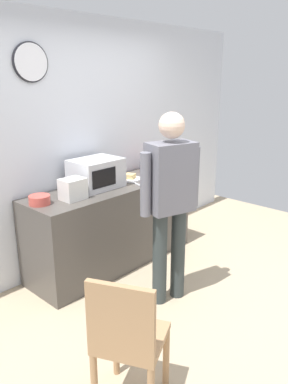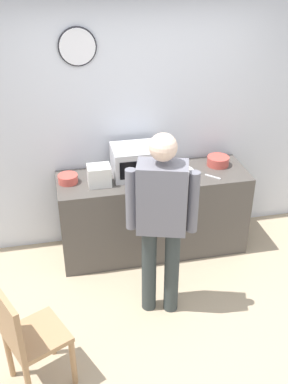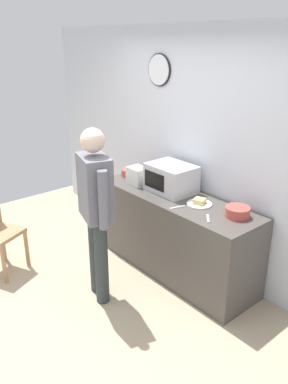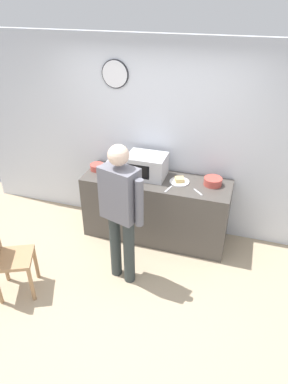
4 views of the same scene
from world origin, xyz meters
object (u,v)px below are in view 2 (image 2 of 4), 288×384
microwave (137,161)px  spoon_utensil (213,177)px  sandwich_plate (182,170)px  person_standing (162,215)px  toaster (99,175)px  wooden_chair (26,335)px  salad_bowl (218,161)px  fork_utensil (179,182)px  cereal_bowl (68,179)px

microwave → spoon_utensil: bearing=-16.6°
sandwich_plate → person_standing: (-0.45, -0.94, 0.10)m
sandwich_plate → toaster: 0.86m
wooden_chair → spoon_utensil: bearing=36.2°
wooden_chair → microwave: bearing=54.4°
microwave → wooden_chair: (-1.13, -1.57, -0.52)m
spoon_utensil → wooden_chair: 2.32m
salad_bowl → wooden_chair: (-1.99, -1.60, -0.42)m
person_standing → salad_bowl: bearing=49.3°
toaster → wooden_chair: bearing=-116.8°
salad_bowl → person_standing: bearing=-130.7°
salad_bowl → fork_utensil: 0.58m
sandwich_plate → fork_utensil: (-0.09, -0.22, -0.02)m
microwave → toaster: bearing=-161.3°
spoon_utensil → fork_utensil: bearing=-174.1°
microwave → person_standing: bearing=-89.6°
person_standing → fork_utensil: bearing=63.7°
sandwich_plate → salad_bowl: salad_bowl is taller
toaster → fork_utensil: bearing=-8.8°
sandwich_plate → salad_bowl: (0.41, 0.07, 0.03)m
wooden_chair → toaster: bearing=63.2°
cereal_bowl → toaster: size_ratio=0.88×
sandwich_plate → spoon_utensil: sandwich_plate is taller
microwave → wooden_chair: bearing=-125.6°
spoon_utensil → wooden_chair: size_ratio=0.18×
salad_bowl → person_standing: (-0.86, -1.00, 0.07)m
sandwich_plate → person_standing: bearing=-115.5°
microwave → cereal_bowl: size_ratio=2.59×
fork_utensil → person_standing: (-0.36, -0.72, 0.12)m
toaster → wooden_chair: (-0.72, -1.43, -0.47)m
sandwich_plate → wooden_chair: size_ratio=0.27×
salad_bowl → sandwich_plate: bearing=-171.0°
microwave → salad_bowl: microwave is taller
toaster → spoon_utensil: 1.13m
salad_bowl → microwave: bearing=-178.1°
cereal_bowl → salad_bowl: bearing=2.1°
salad_bowl → spoon_utensil: (-0.14, -0.25, -0.04)m
salad_bowl → spoon_utensil: salad_bowl is taller
fork_utensil → toaster: bearing=171.2°
toaster → fork_utensil: size_ratio=1.29×
fork_utensil → spoon_utensil: bearing=5.9°
salad_bowl → cereal_bowl: 1.57m
person_standing → microwave: bearing=90.4°
spoon_utensil → wooden_chair: wooden_chair is taller
microwave → person_standing: size_ratio=0.29×
sandwich_plate → fork_utensil: sandwich_plate is taller
cereal_bowl → spoon_utensil: bearing=-7.5°
toaster → microwave: bearing=18.7°
toaster → person_standing: bearing=-63.9°
microwave → spoon_utensil: size_ratio=2.94×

